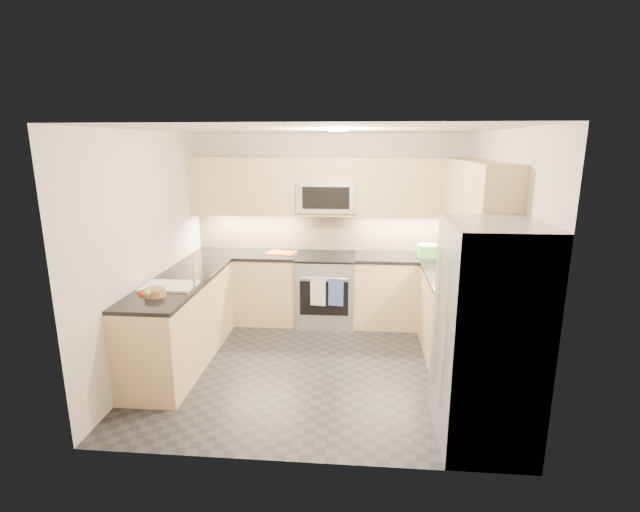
{
  "coord_description": "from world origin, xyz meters",
  "views": [
    {
      "loc": [
        0.43,
        -4.64,
        2.36
      ],
      "look_at": [
        0.0,
        0.35,
        1.15
      ],
      "focal_mm": 26.0,
      "sensor_mm": 36.0,
      "label": 1
    }
  ],
  "objects_px": {
    "refrigerator": "(487,335)",
    "utensil_bowl": "(428,251)",
    "microwave": "(327,196)",
    "fruit_basket": "(155,292)",
    "cutting_board": "(281,253)",
    "gas_range": "(326,290)"
  },
  "relations": [
    {
      "from": "cutting_board",
      "to": "fruit_basket",
      "type": "bearing_deg",
      "value": -115.8
    },
    {
      "from": "refrigerator",
      "to": "utensil_bowl",
      "type": "bearing_deg",
      "value": 92.86
    },
    {
      "from": "microwave",
      "to": "fruit_basket",
      "type": "xyz_separation_m",
      "value": [
        -1.52,
        -1.95,
        -0.72
      ]
    },
    {
      "from": "utensil_bowl",
      "to": "refrigerator",
      "type": "bearing_deg",
      "value": -87.14
    },
    {
      "from": "utensil_bowl",
      "to": "cutting_board",
      "type": "relative_size",
      "value": 0.74
    },
    {
      "from": "gas_range",
      "to": "utensil_bowl",
      "type": "xyz_separation_m",
      "value": [
        1.33,
        0.02,
        0.56
      ]
    },
    {
      "from": "refrigerator",
      "to": "utensil_bowl",
      "type": "xyz_separation_m",
      "value": [
        -0.12,
        2.45,
        0.12
      ]
    },
    {
      "from": "gas_range",
      "to": "microwave",
      "type": "bearing_deg",
      "value": 90.0
    },
    {
      "from": "refrigerator",
      "to": "cutting_board",
      "type": "height_order",
      "value": "refrigerator"
    },
    {
      "from": "fruit_basket",
      "to": "microwave",
      "type": "bearing_deg",
      "value": 52.21
    },
    {
      "from": "microwave",
      "to": "refrigerator",
      "type": "xyz_separation_m",
      "value": [
        1.45,
        -2.55,
        -0.8
      ]
    },
    {
      "from": "fruit_basket",
      "to": "utensil_bowl",
      "type": "bearing_deg",
      "value": 33.09
    },
    {
      "from": "refrigerator",
      "to": "gas_range",
      "type": "bearing_deg",
      "value": 120.88
    },
    {
      "from": "refrigerator",
      "to": "fruit_basket",
      "type": "height_order",
      "value": "refrigerator"
    },
    {
      "from": "refrigerator",
      "to": "cutting_board",
      "type": "xyz_separation_m",
      "value": [
        -2.06,
        2.48,
        0.05
      ]
    },
    {
      "from": "cutting_board",
      "to": "gas_range",
      "type": "bearing_deg",
      "value": -4.97
    },
    {
      "from": "gas_range",
      "to": "microwave",
      "type": "distance_m",
      "value": 1.25
    },
    {
      "from": "utensil_bowl",
      "to": "fruit_basket",
      "type": "xyz_separation_m",
      "value": [
        -2.84,
        -1.85,
        -0.04
      ]
    },
    {
      "from": "microwave",
      "to": "refrigerator",
      "type": "height_order",
      "value": "microwave"
    },
    {
      "from": "gas_range",
      "to": "refrigerator",
      "type": "bearing_deg",
      "value": -59.12
    },
    {
      "from": "utensil_bowl",
      "to": "microwave",
      "type": "bearing_deg",
      "value": 175.62
    },
    {
      "from": "microwave",
      "to": "utensil_bowl",
      "type": "relative_size",
      "value": 2.78
    }
  ]
}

